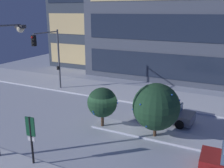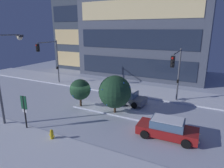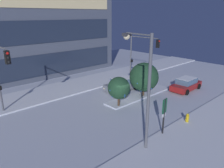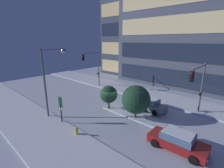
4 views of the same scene
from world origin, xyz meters
name	(u,v)px [view 2 (image 2 of 4)]	position (x,y,z in m)	size (l,w,h in m)	color
ground	(84,108)	(0.00, 0.00, 0.00)	(52.00, 52.00, 0.00)	silver
curb_strip_near	(16,148)	(0.00, -8.22, 0.07)	(52.00, 5.20, 0.14)	silver
curb_strip_far	(118,87)	(0.00, 8.22, 0.07)	(52.00, 5.20, 0.14)	silver
median_strip	(115,111)	(3.40, 0.50, 0.07)	(9.00, 1.80, 0.14)	silver
office_tower_secondary	(90,15)	(-12.82, 21.47, 10.80)	(10.64, 11.66, 21.59)	#384251
car_near	(167,128)	(8.96, -1.96, 0.71)	(4.58, 2.14, 1.49)	maroon
car_far	(126,97)	(3.36, 3.21, 0.71)	(4.59, 2.27, 1.49)	slate
traffic_light_corner_far_right	(177,68)	(8.28, 4.57, 4.14)	(0.32, 4.81, 5.99)	#565960
traffic_light_corner_far_left	(50,56)	(-9.06, 5.00, 4.36)	(0.32, 3.90, 6.43)	#565960
street_lamp_arched	(5,67)	(-3.83, -5.57, 4.97)	(0.72, 2.61, 7.65)	#565960
fire_hydrant	(52,135)	(1.47, -6.27, 0.42)	(0.48, 0.26, 0.87)	gold
parking_info_sign	(24,108)	(-1.56, -5.96, 1.85)	(0.55, 0.12, 2.89)	black
decorated_tree_median	(80,90)	(-0.39, -0.04, 1.95)	(2.21, 2.15, 3.03)	#473323
decorated_tree_left_of_median	(115,92)	(3.53, 0.11, 2.24)	(3.11, 3.11, 3.80)	#473323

